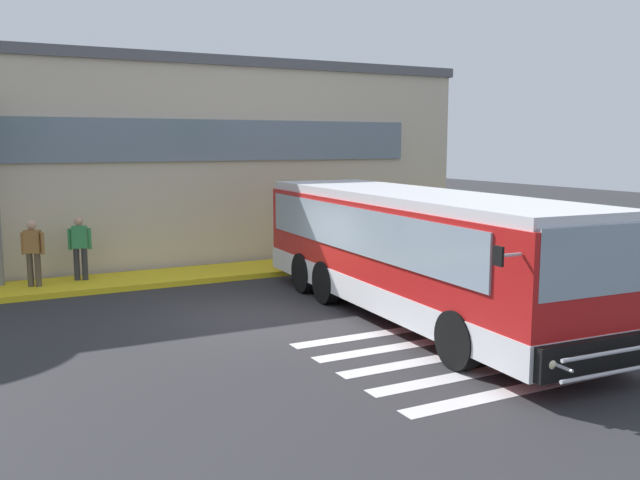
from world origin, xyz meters
TOP-DOWN VIEW (x-y plane):
  - ground_plane at (0.00, 0.00)m, footprint 80.00×90.00m
  - bay_paint_stripes at (2.00, -4.20)m, footprint 4.40×3.96m
  - terminal_building at (-0.68, 11.59)m, footprint 21.28×13.80m
  - boarding_curb at (0.00, 4.80)m, footprint 23.48×2.00m
  - bus_main_foreground at (3.04, -1.60)m, footprint 3.50×10.78m
  - passenger_near_column at (-3.99, 4.79)m, footprint 0.52×0.38m
  - passenger_by_doorway at (-2.83, 5.11)m, footprint 0.58×0.30m

SIDE VIEW (x-z plane):
  - ground_plane at x=0.00m, z-range -0.02..0.00m
  - bay_paint_stripes at x=2.00m, z-range 0.00..0.01m
  - boarding_curb at x=0.00m, z-range 0.00..0.15m
  - passenger_near_column at x=-3.99m, z-range 0.24..1.92m
  - passenger_by_doorway at x=-2.83m, z-range 0.24..1.92m
  - bus_main_foreground at x=3.04m, z-range -0.02..2.68m
  - terminal_building at x=-0.68m, z-range -0.01..6.26m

